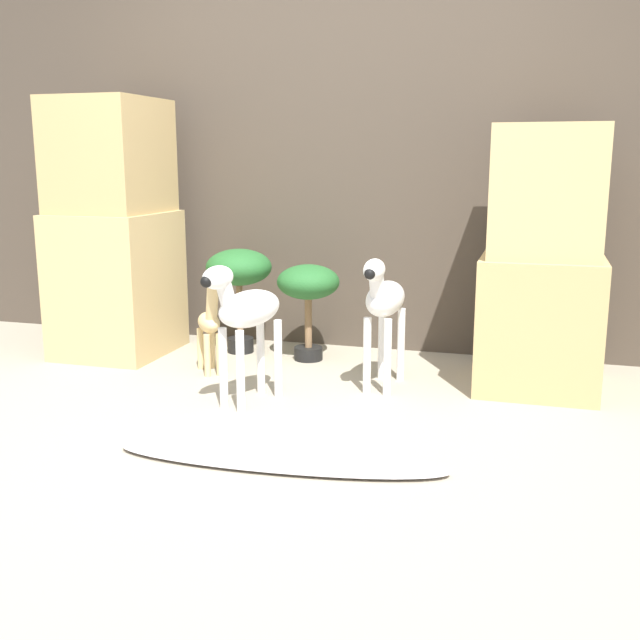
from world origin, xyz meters
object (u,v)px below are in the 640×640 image
at_px(giraffe_figurine, 211,318).
at_px(surfboard, 277,458).
at_px(zebra_left, 245,312).
at_px(potted_palm_back, 308,288).
at_px(potted_palm_front, 239,273).
at_px(zebra_right, 384,302).

distance_m(giraffe_figurine, surfboard, 1.33).
xyz_separation_m(zebra_left, surfboard, (0.38, -0.63, -0.43)).
relative_size(potted_palm_back, surfboard, 0.42).
bearing_deg(potted_palm_back, zebra_left, -92.71).
distance_m(zebra_left, giraffe_figurine, 0.58).
bearing_deg(potted_palm_front, surfboard, -63.10).
distance_m(zebra_right, zebra_left, 0.72).
relative_size(giraffe_figurine, potted_palm_back, 1.03).
height_order(zebra_right, surfboard, zebra_right).
bearing_deg(zebra_right, potted_palm_front, 153.81).
height_order(zebra_left, surfboard, zebra_left).
height_order(zebra_right, zebra_left, same).
bearing_deg(zebra_right, potted_palm_back, 141.04).
bearing_deg(zebra_left, surfboard, -59.26).
bearing_deg(zebra_left, giraffe_figurine, 131.54).
distance_m(zebra_left, surfboard, 0.86).
xyz_separation_m(giraffe_figurine, surfboard, (0.75, -1.06, -0.29)).
relative_size(zebra_left, surfboard, 0.52).
relative_size(zebra_right, potted_palm_back, 1.23).
height_order(zebra_right, potted_palm_back, zebra_right).
bearing_deg(surfboard, zebra_right, 79.58).
distance_m(giraffe_figurine, potted_palm_front, 0.53).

